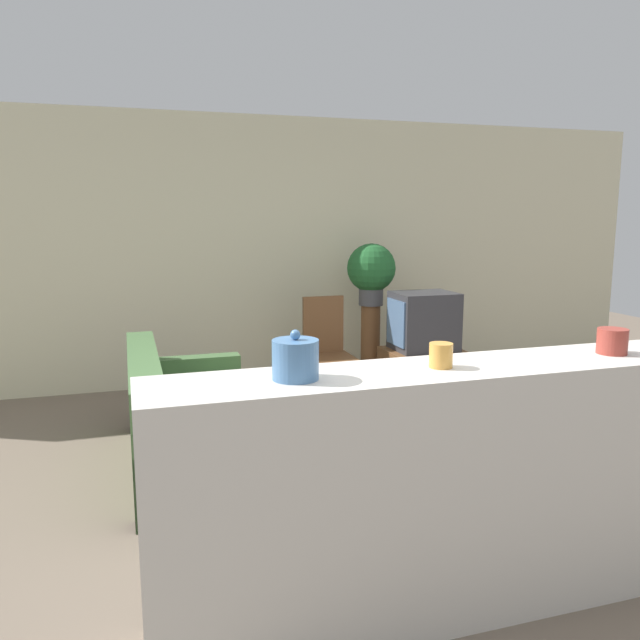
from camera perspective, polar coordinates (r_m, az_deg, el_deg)
name	(u,v)px	position (r m, az deg, el deg)	size (l,w,h in m)	color
ground_plane	(386,536)	(3.60, 6.03, -19.02)	(14.00, 14.00, 0.00)	#756656
wall_back	(255,251)	(6.46, -5.96, 6.27)	(9.00, 0.06, 2.70)	beige
couch	(191,425)	(4.48, -11.72, -9.38)	(0.89, 1.83, 0.79)	#476B3D
tv_stand	(422,373)	(6.01, 9.34, -4.84)	(0.71, 0.54, 0.47)	brown
television	(423,321)	(5.90, 9.42, -0.10)	(0.57, 0.46, 0.54)	#333338
wooden_chair	(327,346)	(5.83, 0.62, -2.38)	(0.44, 0.44, 0.96)	brown
plant_stand	(370,346)	(6.32, 4.62, -2.35)	(0.19, 0.19, 0.83)	brown
potted_plant	(371,270)	(6.21, 4.71, 4.56)	(0.48, 0.48, 0.61)	#4C4C51
foreground_counter	(446,490)	(2.84, 11.46, -14.95)	(2.56, 0.44, 1.09)	silver
decorative_bowl	(295,359)	(2.40, -2.26, -3.60)	(0.18, 0.18, 0.19)	#4C7AAD
candle_jar	(441,355)	(2.63, 10.99, -3.19)	(0.10, 0.10, 0.10)	gold
coffee_tin	(612,341)	(3.13, 25.16, -1.76)	(0.13, 0.13, 0.12)	#99382D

